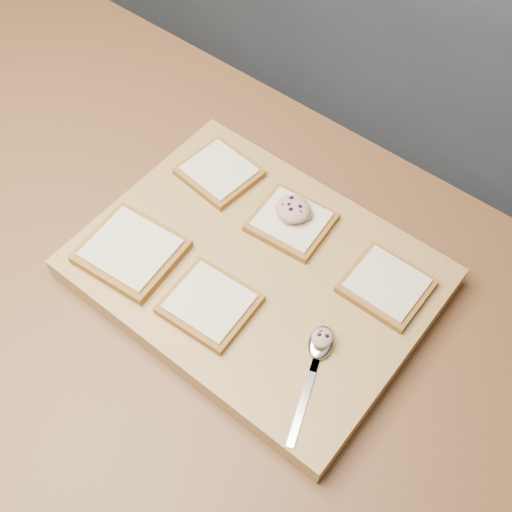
{
  "coord_description": "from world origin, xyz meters",
  "views": [
    {
      "loc": [
        0.28,
        -0.33,
        1.71
      ],
      "look_at": [
        -0.03,
        0.06,
        0.96
      ],
      "focal_mm": 45.0,
      "sensor_mm": 36.0,
      "label": 1
    }
  ],
  "objects_px": {
    "tuna_salad_dollop": "(293,209)",
    "spoon": "(319,351)",
    "bread_far_center": "(291,222)",
    "cutting_board": "(256,273)"
  },
  "relations": [
    {
      "from": "cutting_board",
      "to": "spoon",
      "type": "distance_m",
      "value": 0.16
    },
    {
      "from": "bread_far_center",
      "to": "spoon",
      "type": "distance_m",
      "value": 0.21
    },
    {
      "from": "bread_far_center",
      "to": "tuna_salad_dollop",
      "type": "bearing_deg",
      "value": 115.46
    },
    {
      "from": "bread_far_center",
      "to": "cutting_board",
      "type": "bearing_deg",
      "value": -87.4
    },
    {
      "from": "bread_far_center",
      "to": "tuna_salad_dollop",
      "type": "distance_m",
      "value": 0.02
    },
    {
      "from": "cutting_board",
      "to": "bread_far_center",
      "type": "relative_size",
      "value": 4.12
    },
    {
      "from": "cutting_board",
      "to": "bread_far_center",
      "type": "height_order",
      "value": "bread_far_center"
    },
    {
      "from": "tuna_salad_dollop",
      "to": "cutting_board",
      "type": "bearing_deg",
      "value": -85.56
    },
    {
      "from": "spoon",
      "to": "tuna_salad_dollop",
      "type": "bearing_deg",
      "value": 135.81
    },
    {
      "from": "tuna_salad_dollop",
      "to": "spoon",
      "type": "relative_size",
      "value": 0.31
    }
  ]
}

